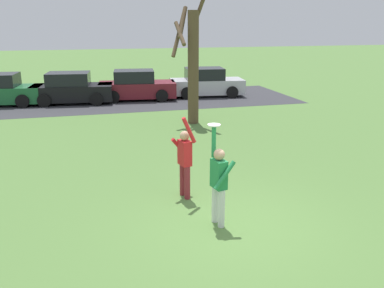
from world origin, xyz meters
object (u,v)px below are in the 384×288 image
(person_defender, at_px, (185,158))
(bare_tree_tall, at_px, (192,62))
(parked_car_black, at_px, (71,89))
(parked_car_maroon, at_px, (136,86))
(person_catcher, at_px, (219,180))
(parked_car_silver, at_px, (206,83))
(frisbee_disc, at_px, (214,125))

(person_defender, distance_m, bare_tree_tall, 7.82)
(parked_car_black, xyz_separation_m, parked_car_maroon, (3.40, 0.16, 0.00))
(bare_tree_tall, bearing_deg, person_catcher, -101.30)
(person_defender, xyz_separation_m, parked_car_silver, (4.56, 13.50, -0.25))
(person_defender, height_order, parked_car_silver, person_defender)
(parked_car_black, height_order, parked_car_silver, same)
(frisbee_disc, height_order, bare_tree_tall, bare_tree_tall)
(parked_car_black, distance_m, parked_car_maroon, 3.40)
(parked_car_silver, height_order, bare_tree_tall, bare_tree_tall)
(person_catcher, bearing_deg, parked_car_silver, -27.90)
(parked_car_maroon, distance_m, bare_tree_tall, 6.44)
(person_catcher, xyz_separation_m, parked_car_maroon, (0.23, 14.89, -0.25))
(person_defender, xyz_separation_m, parked_car_maroon, (0.56, 13.35, -0.25))
(parked_car_silver, relative_size, bare_tree_tall, 0.78)
(person_catcher, height_order, person_defender, person_catcher)
(person_catcher, xyz_separation_m, person_defender, (-0.33, 1.54, -0.00))
(parked_car_silver, bearing_deg, parked_car_maroon, -171.22)
(parked_car_black, bearing_deg, frisbee_disc, -71.27)
(parked_car_maroon, bearing_deg, parked_car_black, -170.78)
(person_defender, distance_m, parked_car_maroon, 13.36)
(parked_car_maroon, distance_m, parked_car_silver, 4.00)
(person_catcher, distance_m, parked_car_maroon, 14.89)
(parked_car_black, relative_size, bare_tree_tall, 0.78)
(frisbee_disc, relative_size, bare_tree_tall, 0.05)
(bare_tree_tall, bearing_deg, person_defender, -106.02)
(person_catcher, xyz_separation_m, parked_car_silver, (4.22, 15.04, -0.25))
(parked_car_silver, bearing_deg, person_defender, -102.08)
(person_defender, bearing_deg, person_catcher, 0.00)
(person_defender, distance_m, parked_car_black, 13.49)
(person_defender, relative_size, bare_tree_tall, 0.37)
(person_defender, xyz_separation_m, parked_car_black, (-2.84, 13.19, -0.25))
(frisbee_disc, bearing_deg, bare_tree_tall, 78.12)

